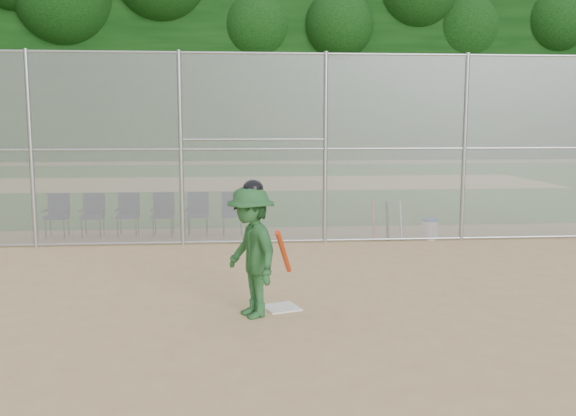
{
  "coord_description": "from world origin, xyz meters",
  "views": [
    {
      "loc": [
        -0.93,
        -8.37,
        2.61
      ],
      "look_at": [
        0.0,
        2.5,
        1.1
      ],
      "focal_mm": 40.0,
      "sensor_mm": 36.0,
      "label": 1
    }
  ],
  "objects": [
    {
      "name": "chair_2",
      "position": [
        -3.31,
        6.13,
        0.48
      ],
      "size": [
        0.54,
        0.52,
        0.96
      ],
      "primitive_type": null,
      "color": "#101A3C",
      "rests_on": "ground"
    },
    {
      "name": "chair_1",
      "position": [
        -4.09,
        6.13,
        0.48
      ],
      "size": [
        0.54,
        0.52,
        0.96
      ],
      "primitive_type": null,
      "color": "#101A3C",
      "rests_on": "ground"
    },
    {
      "name": "spare_bats",
      "position": [
        2.41,
        5.21,
        0.42
      ],
      "size": [
        0.66,
        0.3,
        0.84
      ],
      "color": "#D84C14",
      "rests_on": "ground"
    },
    {
      "name": "batter_at_plate",
      "position": [
        -0.71,
        -0.06,
        0.89
      ],
      "size": [
        1.06,
        1.36,
        1.83
      ],
      "color": "#215227",
      "rests_on": "ground"
    },
    {
      "name": "water_cooler",
      "position": [
        3.35,
        5.18,
        0.23
      ],
      "size": [
        0.36,
        0.36,
        0.46
      ],
      "color": "white",
      "rests_on": "ground"
    },
    {
      "name": "chair_3",
      "position": [
        -2.53,
        6.13,
        0.48
      ],
      "size": [
        0.54,
        0.52,
        0.96
      ],
      "primitive_type": null,
      "color": "#101A3C",
      "rests_on": "ground"
    },
    {
      "name": "chair_0",
      "position": [
        -4.87,
        6.13,
        0.48
      ],
      "size": [
        0.54,
        0.52,
        0.96
      ],
      "primitive_type": null,
      "color": "#101A3C",
      "rests_on": "ground"
    },
    {
      "name": "dirt_patch_far",
      "position": [
        0.0,
        18.0,
        0.01
      ],
      "size": [
        24.0,
        24.0,
        0.0
      ],
      "primitive_type": "plane",
      "color": "tan",
      "rests_on": "ground"
    },
    {
      "name": "backstop_fence",
      "position": [
        0.0,
        5.0,
        2.07
      ],
      "size": [
        16.09,
        0.09,
        4.0
      ],
      "color": "gray",
      "rests_on": "ground"
    },
    {
      "name": "grass_strip",
      "position": [
        0.0,
        18.0,
        0.01
      ],
      "size": [
        100.0,
        100.0,
        0.0
      ],
      "primitive_type": "plane",
      "color": "#27611D",
      "rests_on": "ground"
    },
    {
      "name": "ground",
      "position": [
        0.0,
        0.0,
        0.0
      ],
      "size": [
        100.0,
        100.0,
        0.0
      ],
      "primitive_type": "plane",
      "color": "tan",
      "rests_on": "ground"
    },
    {
      "name": "home_plate",
      "position": [
        -0.29,
        0.26,
        0.01
      ],
      "size": [
        0.57,
        0.57,
        0.02
      ],
      "primitive_type": "cube",
      "rotation": [
        0.0,
        0.0,
        0.33
      ],
      "color": "white",
      "rests_on": "ground"
    },
    {
      "name": "chair_5",
      "position": [
        -0.97,
        6.13,
        0.48
      ],
      "size": [
        0.54,
        0.52,
        0.96
      ],
      "primitive_type": null,
      "color": "#101A3C",
      "rests_on": "ground"
    },
    {
      "name": "treeline",
      "position": [
        0.0,
        20.0,
        5.5
      ],
      "size": [
        81.0,
        60.0,
        11.0
      ],
      "color": "black",
      "rests_on": "ground"
    },
    {
      "name": "chair_4",
      "position": [
        -1.75,
        6.13,
        0.48
      ],
      "size": [
        0.54,
        0.52,
        0.96
      ],
      "primitive_type": null,
      "color": "#101A3C",
      "rests_on": "ground"
    }
  ]
}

